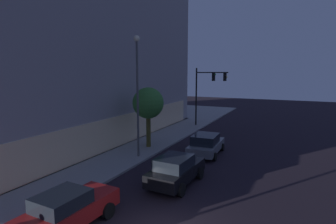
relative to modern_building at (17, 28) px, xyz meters
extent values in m
cube|color=#4C4C51|center=(0.00, 0.03, -10.62)|extent=(32.47, 23.65, 0.15)
cube|color=beige|center=(0.00, -11.39, -9.26)|extent=(28.87, 0.60, 2.57)
cube|color=#989295|center=(0.00, 0.03, -1.47)|extent=(32.07, 23.25, 18.14)
cylinder|color=black|center=(11.96, -14.32, -7.19)|extent=(0.18, 0.18, 6.71)
cylinder|color=black|center=(12.03, -16.17, -4.34)|extent=(0.25, 3.70, 0.12)
cube|color=black|center=(12.04, -16.35, -4.84)|extent=(0.33, 0.33, 0.90)
sphere|color=green|center=(12.04, -16.53, -4.56)|extent=(0.18, 0.18, 0.18)
cube|color=black|center=(12.08, -17.65, -4.84)|extent=(0.33, 0.33, 0.90)
sphere|color=yellow|center=(12.09, -17.83, -4.84)|extent=(0.18, 0.18, 0.18)
cylinder|color=#4D4D4D|center=(-1.60, -14.66, -6.32)|extent=(0.16, 0.16, 8.44)
sphere|color=#F9EFC6|center=(-1.60, -14.66, -1.95)|extent=(0.44, 0.44, 0.44)
cylinder|color=#4B461E|center=(1.06, -14.01, -9.21)|extent=(0.37, 0.37, 2.67)
sphere|color=#377730|center=(1.06, -14.01, -6.83)|extent=(2.60, 2.60, 2.60)
cube|color=maroon|center=(-10.82, -17.02, -9.98)|extent=(4.48, 1.93, 0.73)
cube|color=black|center=(-11.15, -17.01, -9.33)|extent=(2.05, 1.65, 0.57)
cube|color=#F9F4CC|center=(-8.64, -16.59, -9.98)|extent=(0.13, 0.20, 0.12)
cube|color=#F9F4CC|center=(-8.68, -17.64, -9.98)|extent=(0.13, 0.20, 0.12)
cylinder|color=black|center=(-9.41, -16.21, -10.34)|extent=(0.71, 0.27, 0.70)
cylinder|color=black|center=(-9.49, -17.95, -10.34)|extent=(0.71, 0.27, 0.70)
cube|color=black|center=(-4.75, -19.16, -9.97)|extent=(4.43, 2.01, 0.72)
cube|color=black|center=(-5.08, -19.14, -9.30)|extent=(2.28, 1.75, 0.62)
cube|color=#F9F4CC|center=(-2.60, -18.68, -9.97)|extent=(0.13, 0.20, 0.12)
cube|color=#F9F4CC|center=(-2.64, -19.79, -9.97)|extent=(0.13, 0.20, 0.12)
cylinder|color=black|center=(-3.37, -18.28, -10.33)|extent=(0.72, 0.27, 0.72)
cylinder|color=black|center=(-3.44, -20.13, -10.33)|extent=(0.72, 0.27, 0.72)
cylinder|color=black|center=(-6.07, -18.18, -10.33)|extent=(0.72, 0.27, 0.72)
cylinder|color=black|center=(-6.14, -20.03, -10.33)|extent=(0.72, 0.27, 0.72)
cube|color=slate|center=(1.56, -18.93, -10.07)|extent=(4.54, 2.18, 0.62)
cube|color=black|center=(1.22, -18.94, -9.41)|extent=(2.37, 1.88, 0.69)
cube|color=#F9F4CC|center=(3.70, -18.23, -10.07)|extent=(0.13, 0.21, 0.12)
cube|color=#F9F4CC|center=(3.76, -19.41, -10.07)|extent=(0.13, 0.21, 0.12)
cylinder|color=black|center=(2.89, -17.88, -10.38)|extent=(0.63, 0.27, 0.62)
cylinder|color=black|center=(2.98, -19.84, -10.38)|extent=(0.63, 0.27, 0.62)
cylinder|color=black|center=(0.13, -18.01, -10.38)|extent=(0.63, 0.27, 0.62)
cylinder|color=black|center=(0.23, -19.98, -10.38)|extent=(0.63, 0.27, 0.62)
camera|label=1|loc=(-18.50, -25.18, -4.32)|focal=29.21mm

